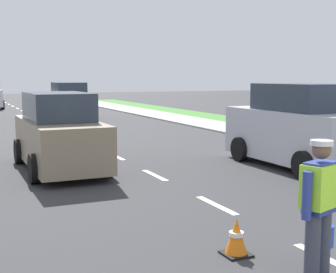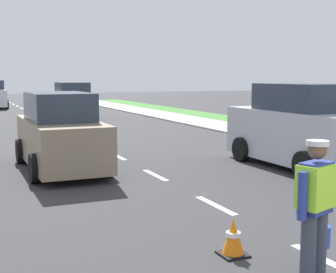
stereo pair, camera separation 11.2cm
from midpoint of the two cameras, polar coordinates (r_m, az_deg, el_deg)
ground_plane at (r=23.42m, az=-12.75°, el=1.11°), size 96.00×96.00×0.00m
lane_center_line at (r=27.54m, az=-14.40°, el=1.95°), size 0.14×46.40×0.01m
road_worker at (r=5.88m, az=17.70°, el=-7.57°), size 0.70×0.53×1.67m
traffic_cone_near at (r=6.62m, az=8.25°, el=-11.79°), size 0.36×0.36×0.51m
car_oncoming_lead at (r=12.59m, az=-12.45°, el=0.28°), size 1.92×4.38×1.99m
car_outgoing_far at (r=27.60m, az=-11.21°, el=4.03°), size 2.05×3.93×2.07m
car_parked_curbside at (r=13.12m, az=15.73°, el=0.92°), size 2.10×4.40×2.21m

